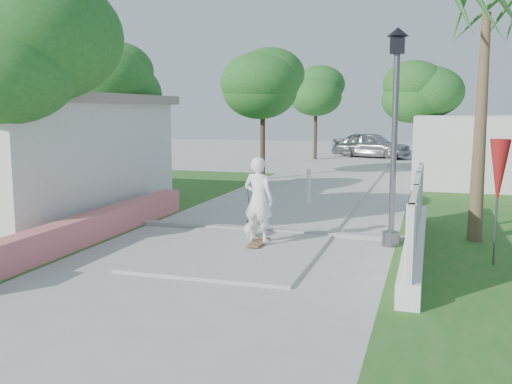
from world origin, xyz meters
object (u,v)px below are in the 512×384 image
(dog, at_px, (251,228))
(parked_car, at_px, (371,145))
(street_lamp, at_px, (395,129))
(bollard, at_px, (309,186))
(skateboarder, at_px, (257,201))
(patio_umbrella, at_px, (499,174))

(dog, relative_size, parked_car, 0.14)
(street_lamp, height_order, bollard, street_lamp)
(street_lamp, height_order, dog, street_lamp)
(bollard, distance_m, skateboarder, 5.34)
(street_lamp, distance_m, dog, 3.72)
(street_lamp, distance_m, parked_car, 22.34)
(patio_umbrella, height_order, skateboarder, patio_umbrella)
(skateboarder, xyz_separation_m, parked_car, (0.01, 22.94, -0.18))
(dog, xyz_separation_m, parked_car, (0.34, 22.30, 0.54))
(street_lamp, relative_size, dog, 7.18)
(patio_umbrella, distance_m, dog, 5.17)
(street_lamp, height_order, parked_car, street_lamp)
(bollard, xyz_separation_m, patio_umbrella, (4.60, -5.50, 1.10))
(bollard, xyz_separation_m, dog, (-0.30, -4.69, -0.34))
(bollard, distance_m, patio_umbrella, 7.25)
(bollard, relative_size, patio_umbrella, 0.47)
(street_lamp, xyz_separation_m, bollard, (-2.70, 4.50, -1.84))
(skateboarder, bearing_deg, dog, -51.20)
(patio_umbrella, bearing_deg, dog, 170.61)
(street_lamp, bearing_deg, dog, -176.38)
(bollard, relative_size, parked_car, 0.24)
(parked_car, bearing_deg, patio_umbrella, -154.40)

